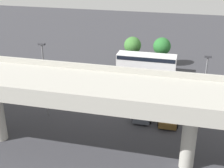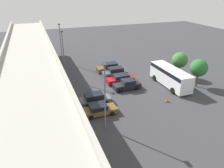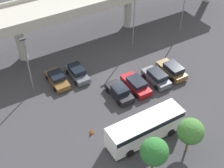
{
  "view_description": "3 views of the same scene",
  "coord_description": "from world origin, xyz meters",
  "views": [
    {
      "loc": [
        -8.08,
        35.07,
        17.46
      ],
      "look_at": [
        0.3,
        1.52,
        2.32
      ],
      "focal_mm": 50.0,
      "sensor_mm": 36.0,
      "label": 1
    },
    {
      "loc": [
        -30.06,
        11.42,
        15.05
      ],
      "look_at": [
        -1.33,
        0.87,
        1.29
      ],
      "focal_mm": 35.0,
      "sensor_mm": 36.0,
      "label": 2
    },
    {
      "loc": [
        -16.75,
        -25.93,
        27.21
      ],
      "look_at": [
        -1.59,
        -0.52,
        1.26
      ],
      "focal_mm": 50.0,
      "sensor_mm": 36.0,
      "label": 3
    }
  ],
  "objects": [
    {
      "name": "ground_plane",
      "position": [
        0.0,
        0.0,
        0.0
      ],
      "size": [
        115.51,
        115.51,
        0.0
      ],
      "primitive_type": "plane",
      "color": "#38383D"
    },
    {
      "name": "highway_overpass",
      "position": [
        -0.0,
        12.21,
        6.19
      ],
      "size": [
        55.14,
        6.68,
        7.49
      ],
      "color": "#ADAAA0",
      "rests_on": "ground_plane"
    },
    {
      "name": "parked_car_0",
      "position": [
        -6.92,
        4.66,
        0.65
      ],
      "size": [
        2.14,
        4.41,
        1.39
      ],
      "rotation": [
        0.0,
        0.0,
        -1.57
      ],
      "color": "brown",
      "rests_on": "ground_plane"
    },
    {
      "name": "parked_car_1",
      "position": [
        -4.09,
        4.41,
        0.73
      ],
      "size": [
        2.06,
        4.3,
        1.55
      ],
      "rotation": [
        0.0,
        0.0,
        -1.57
      ],
      "color": "#515660",
      "rests_on": "ground_plane"
    },
    {
      "name": "parked_car_2",
      "position": [
        -1.24,
        -1.74,
        0.71
      ],
      "size": [
        2.1,
        4.31,
        1.56
      ],
      "rotation": [
        0.0,
        0.0,
        1.57
      ],
      "color": "black",
      "rests_on": "ground_plane"
    },
    {
      "name": "parked_car_3",
      "position": [
        1.37,
        -1.62,
        0.72
      ],
      "size": [
        2.16,
        4.68,
        1.49
      ],
      "rotation": [
        0.0,
        0.0,
        1.57
      ],
      "color": "maroon",
      "rests_on": "ground_plane"
    },
    {
      "name": "parked_car_4",
      "position": [
        4.45,
        -1.85,
        0.79
      ],
      "size": [
        2.1,
        4.37,
        1.66
      ],
      "rotation": [
        0.0,
        0.0,
        1.57
      ],
      "color": "#515660",
      "rests_on": "ground_plane"
    },
    {
      "name": "parked_car_5",
      "position": [
        7.21,
        -1.7,
        0.79
      ],
      "size": [
        2.17,
        4.6,
        1.65
      ],
      "rotation": [
        0.0,
        0.0,
        1.57
      ],
      "color": "brown",
      "rests_on": "ground_plane"
    },
    {
      "name": "shuttle_bus",
      "position": [
        -2.41,
        -8.86,
        1.76
      ],
      "size": [
        8.78,
        2.75,
        2.95
      ],
      "rotation": [
        0.0,
        0.0,
        3.14
      ],
      "color": "white",
      "rests_on": "ground_plane"
    },
    {
      "name": "lamp_post_near_aisle",
      "position": [
        6.45,
        6.77,
        4.93
      ],
      "size": [
        0.7,
        0.35,
        8.47
      ],
      "color": "slate",
      "rests_on": "ground_plane"
    },
    {
      "name": "lamp_post_mid_lot",
      "position": [
        15.15,
        6.04,
        4.82
      ],
      "size": [
        0.7,
        0.35,
        8.25
      ],
      "color": "slate",
      "rests_on": "ground_plane"
    },
    {
      "name": "lamp_post_by_overpass",
      "position": [
        -10.17,
        4.92,
        4.63
      ],
      "size": [
        0.7,
        0.35,
        7.89
      ],
      "color": "slate",
      "rests_on": "ground_plane"
    },
    {
      "name": "tree_front_left",
      "position": [
        -4.25,
        -12.73,
        3.22
      ],
      "size": [
        2.77,
        2.77,
        4.62
      ],
      "color": "brown",
      "rests_on": "ground_plane"
    },
    {
      "name": "tree_front_centre",
      "position": [
        0.41,
        -12.54,
        3.1
      ],
      "size": [
        2.75,
        2.75,
        4.49
      ],
      "color": "brown",
      "rests_on": "ground_plane"
    },
    {
      "name": "traffic_cone",
      "position": [
        -7.11,
        -5.33,
        0.33
      ],
      "size": [
        0.44,
        0.44,
        0.7
      ],
      "color": "black",
      "rests_on": "ground_plane"
    }
  ]
}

